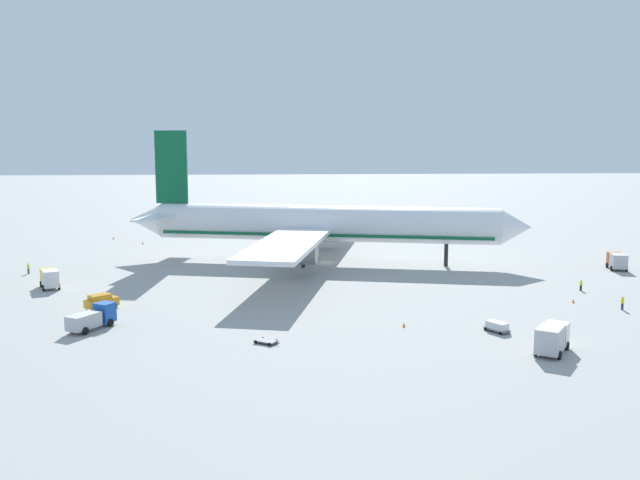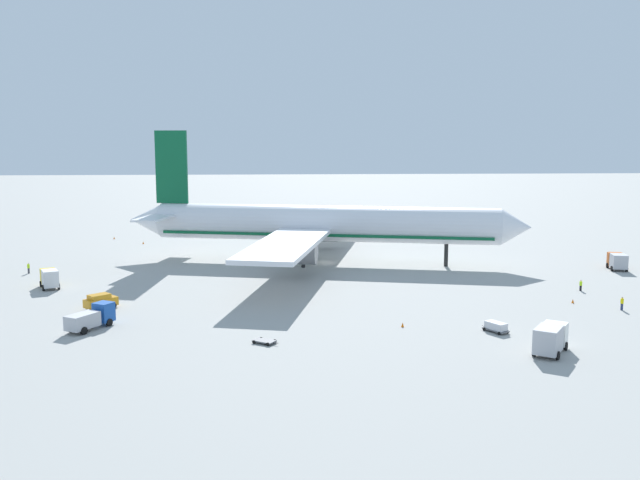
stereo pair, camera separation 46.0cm
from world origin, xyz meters
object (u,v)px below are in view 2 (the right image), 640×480
object	(u,v)px
baggage_cart_2	(496,327)
service_truck_1	(49,278)
traffic_cone_0	(403,325)
traffic_cone_3	(573,301)
ground_worker_3	(622,303)
baggage_cart_1	(316,227)
service_truck_2	(550,338)
ground_worker_1	(581,285)
service_truck_4	(617,261)
ground_worker_2	(29,268)
traffic_cone_1	(114,238)
service_truck_3	(91,317)
airliner	(318,224)
traffic_cone_2	(143,243)
service_van	(100,301)
baggage_cart_0	(264,341)

from	to	relation	value
baggage_cart_2	service_truck_1	bearing A→B (deg)	154.94
traffic_cone_0	traffic_cone_3	distance (m)	27.48
ground_worker_3	baggage_cart_1	bearing A→B (deg)	112.18
service_truck_2	ground_worker_1	xyz separation A→B (m)	(16.19, 29.33, -0.86)
service_truck_4	ground_worker_2	world-z (taller)	service_truck_4
service_truck_4	traffic_cone_1	distance (m)	102.82
service_truck_3	traffic_cone_0	xyz separation A→B (m)	(36.77, -1.49, -1.10)
airliner	traffic_cone_3	world-z (taller)	airliner
traffic_cone_2	traffic_cone_1	bearing A→B (deg)	135.08
baggage_cart_2	airliner	bearing A→B (deg)	110.84
traffic_cone_1	traffic_cone_3	bearing A→B (deg)	-40.73
service_van	ground_worker_3	world-z (taller)	service_van
baggage_cart_0	baggage_cart_2	xyz separation A→B (m)	(26.73, 2.85, 0.39)
ground_worker_3	traffic_cone_1	distance (m)	106.74
baggage_cart_0	airliner	bearing A→B (deg)	79.88
baggage_cart_2	traffic_cone_1	distance (m)	99.86
ground_worker_2	traffic_cone_3	bearing A→B (deg)	-17.85
traffic_cone_1	baggage_cart_0	bearing A→B (deg)	-67.20
traffic_cone_1	baggage_cart_2	bearing A→B (deg)	-52.26
baggage_cart_1	traffic_cone_2	bearing A→B (deg)	-147.64
airliner	service_truck_3	size ratio (longest dim) A/B	11.14
service_truck_4	ground_worker_2	bearing A→B (deg)	178.21
service_truck_1	airliner	bearing A→B (deg)	24.94
service_truck_4	traffic_cone_1	world-z (taller)	service_truck_4
service_truck_2	ground_worker_3	world-z (taller)	service_truck_2
service_truck_1	ground_worker_2	size ratio (longest dim) A/B	2.98
baggage_cart_1	traffic_cone_1	bearing A→B (deg)	-160.38
airliner	ground_worker_1	bearing A→B (deg)	-34.98
baggage_cart_0	traffic_cone_3	distance (m)	44.76
airliner	ground_worker_1	size ratio (longest dim) A/B	44.85
traffic_cone_0	traffic_cone_1	bearing A→B (deg)	123.68
baggage_cart_0	traffic_cone_0	xyz separation A→B (m)	(16.33, 5.70, 0.01)
service_truck_2	airliner	bearing A→B (deg)	110.74
traffic_cone_3	ground_worker_2	bearing A→B (deg)	162.15
baggage_cart_1	baggage_cart_2	size ratio (longest dim) A/B	0.94
service_truck_3	ground_worker_2	distance (m)	40.17
service_truck_3	ground_worker_3	distance (m)	67.03
baggage_cart_2	ground_worker_1	xyz separation A→B (m)	(19.29, 20.91, 0.16)
baggage_cart_2	ground_worker_3	world-z (taller)	ground_worker_3
service_truck_1	service_truck_3	distance (m)	26.25
airliner	traffic_cone_1	size ratio (longest dim) A/B	131.38
service_truck_3	ground_worker_1	xyz separation A→B (m)	(66.46, 16.57, -0.56)
ground_worker_3	traffic_cone_2	distance (m)	95.79
service_van	ground_worker_2	distance (m)	30.99
traffic_cone_0	baggage_cart_0	bearing A→B (deg)	-160.74
ground_worker_1	traffic_cone_3	xyz separation A→B (m)	(-4.35, -7.44, -0.54)
ground_worker_2	service_truck_1	bearing A→B (deg)	-59.21
baggage_cart_1	service_truck_2	bearing A→B (deg)	-79.89
service_truck_4	traffic_cone_0	distance (m)	54.59
service_truck_4	traffic_cone_0	xyz separation A→B (m)	(-42.93, -33.70, -1.29)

